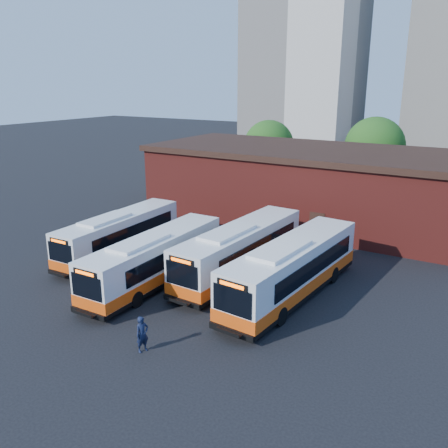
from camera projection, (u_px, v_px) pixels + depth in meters
The scene contains 9 objects.
ground at pixel (178, 302), 26.98m from camera, with size 220.00×220.00×0.00m, color black.
bus_west at pixel (120, 236), 34.02m from camera, with size 2.67×11.43×3.09m.
bus_midwest at pixel (155, 261), 29.11m from camera, with size 2.62×11.82×3.21m.
bus_mideast at pixel (240, 252), 30.43m from camera, with size 3.17×12.48×3.37m.
bus_east at pixel (292, 271), 27.30m from camera, with size 3.60×12.81×3.45m.
transit_worker at pixel (142, 334), 21.84m from camera, with size 0.64×0.42×1.75m, color #121933.
depot_building at pixel (310, 183), 42.41m from camera, with size 28.60×12.60×6.40m.
tree_west at pixel (269, 145), 56.79m from camera, with size 6.00×6.00×7.65m.
tree_mid at pixel (375, 147), 52.36m from camera, with size 6.56×6.56×8.36m.
Camera 1 is at (14.96, -19.62, 12.09)m, focal length 38.00 mm.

